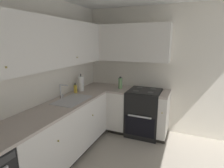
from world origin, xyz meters
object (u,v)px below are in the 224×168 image
at_px(soap_bottle, 75,89).
at_px(paper_towel_roll, 81,83).
at_px(oil_bottle, 120,83).
at_px(oven_range, 144,112).

distance_m(soap_bottle, paper_towel_roll, 0.18).
relative_size(soap_bottle, oil_bottle, 0.73).
xyz_separation_m(oven_range, paper_towel_roll, (-0.47, 1.13, 0.58)).
xyz_separation_m(soap_bottle, oil_bottle, (0.62, -0.66, 0.04)).
bearing_deg(paper_towel_roll, oven_range, -67.59).
height_order(soap_bottle, oil_bottle, oil_bottle).
xyz_separation_m(paper_towel_roll, oil_bottle, (0.45, -0.64, -0.03)).
distance_m(soap_bottle, oil_bottle, 0.90).
distance_m(paper_towel_roll, oil_bottle, 0.78).
xyz_separation_m(oven_range, soap_bottle, (-0.63, 1.15, 0.51)).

